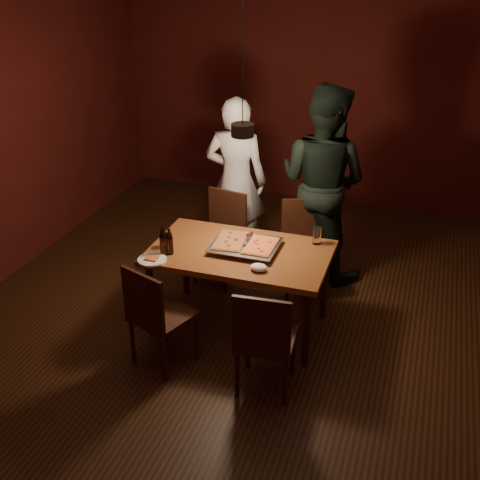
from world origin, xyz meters
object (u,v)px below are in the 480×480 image
(chair_near_right, at_px, (264,334))
(pizza_tray, at_px, (245,247))
(chair_far_right, at_px, (304,238))
(beer_bottle_b, at_px, (170,241))
(chair_far_left, at_px, (222,228))
(diner_white, at_px, (236,181))
(pendant_lamp, at_px, (243,129))
(diner_dark, at_px, (323,182))
(beer_bottle_a, at_px, (164,240))
(dining_table, at_px, (240,258))
(chair_near_left, at_px, (154,309))
(plate_slice, at_px, (152,260))

(chair_near_right, height_order, pizza_tray, chair_near_right)
(chair_far_right, height_order, beer_bottle_b, beer_bottle_b)
(pizza_tray, bearing_deg, beer_bottle_b, -149.64)
(chair_far_left, bearing_deg, chair_near_right, 130.37)
(diner_white, relative_size, pendant_lamp, 1.58)
(chair_near_right, height_order, beer_bottle_b, beer_bottle_b)
(diner_dark, bearing_deg, beer_bottle_a, 74.82)
(dining_table, relative_size, diner_white, 0.86)
(dining_table, xyz_separation_m, chair_far_right, (0.37, 0.83, -0.14))
(chair_near_left, relative_size, beer_bottle_b, 2.39)
(chair_near_left, bearing_deg, pendant_lamp, 83.78)
(chair_far_right, distance_m, pizza_tray, 0.89)
(pizza_tray, bearing_deg, chair_far_left, 127.06)
(pizza_tray, relative_size, plate_slice, 2.33)
(chair_far_right, distance_m, chair_near_left, 1.77)
(dining_table, bearing_deg, chair_near_left, -121.25)
(beer_bottle_b, bearing_deg, plate_slice, -119.58)
(pendant_lamp, bearing_deg, chair_near_right, -62.96)
(pendant_lamp, bearing_deg, chair_far_right, 61.39)
(chair_near_right, xyz_separation_m, pendant_lamp, (-0.46, 0.91, 1.22))
(dining_table, bearing_deg, beer_bottle_b, -156.53)
(chair_near_left, height_order, pendant_lamp, pendant_lamp)
(beer_bottle_a, bearing_deg, chair_far_right, 49.04)
(pizza_tray, bearing_deg, chair_far_right, 71.66)
(plate_slice, bearing_deg, beer_bottle_a, 70.27)
(chair_far_right, distance_m, beer_bottle_a, 1.48)
(chair_far_right, bearing_deg, chair_near_left, 41.59)
(beer_bottle_a, xyz_separation_m, diner_white, (0.12, 1.49, -0.01))
(dining_table, height_order, chair_far_left, chair_far_left)
(chair_far_left, height_order, beer_bottle_b, beer_bottle_b)
(chair_near_right, bearing_deg, chair_far_left, 114.87)
(diner_dark, bearing_deg, chair_near_right, 109.16)
(pizza_tray, xyz_separation_m, beer_bottle_a, (-0.61, -0.30, 0.10))
(chair_far_right, bearing_deg, dining_table, 45.14)
(chair_near_right, distance_m, pizza_tray, 0.95)
(chair_near_left, bearing_deg, diner_white, 110.39)
(chair_near_left, height_order, beer_bottle_b, beer_bottle_b)
(chair_near_left, relative_size, beer_bottle_a, 2.11)
(chair_near_right, xyz_separation_m, beer_bottle_a, (-1.02, 0.53, 0.34))
(chair_near_left, height_order, diner_white, diner_white)
(chair_far_left, relative_size, plate_slice, 2.09)
(beer_bottle_a, bearing_deg, pizza_tray, 26.00)
(chair_near_left, bearing_deg, chair_far_right, 82.85)
(chair_far_left, xyz_separation_m, plate_slice, (-0.18, -1.19, 0.22))
(chair_near_left, distance_m, pizza_tray, 0.95)
(chair_near_right, relative_size, pizza_tray, 0.88)
(plate_slice, bearing_deg, beer_bottle_b, 60.42)
(chair_far_left, relative_size, diner_dark, 0.26)
(pizza_tray, height_order, plate_slice, pizza_tray)
(chair_near_right, height_order, diner_white, diner_white)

